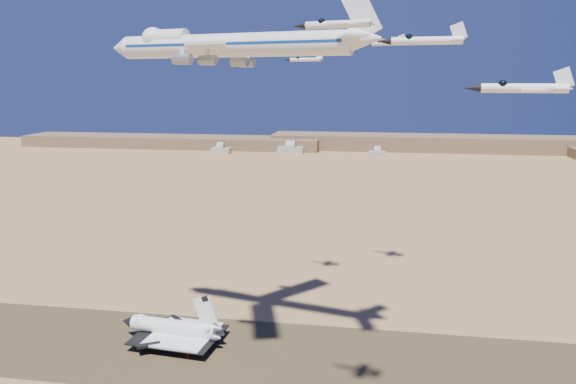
% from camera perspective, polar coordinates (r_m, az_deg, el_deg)
% --- Properties ---
extents(ground, '(1200.00, 1200.00, 0.00)m').
position_cam_1_polar(ground, '(185.08, -5.60, -16.04)').
color(ground, '#A67E4A').
rests_on(ground, ground).
extents(runway, '(600.00, 50.00, 0.06)m').
position_cam_1_polar(runway, '(185.07, -5.60, -16.04)').
color(runway, '#4A3D25').
rests_on(runway, ground).
extents(ridgeline, '(960.00, 90.00, 18.00)m').
position_cam_1_polar(ridgeline, '(690.32, 11.23, 4.74)').
color(ridgeline, '#7C6145').
rests_on(ridgeline, ground).
extents(hangars, '(200.50, 29.50, 30.00)m').
position_cam_1_polar(hangars, '(650.83, -0.15, 4.32)').
color(hangars, '#A49E92').
rests_on(hangars, ground).
extents(shuttle, '(35.89, 24.19, 17.63)m').
position_cam_1_polar(shuttle, '(193.01, -11.61, -13.46)').
color(shuttle, white).
rests_on(shuttle, runway).
extents(carrier_747, '(82.74, 62.48, 20.57)m').
position_cam_1_polar(carrier_747, '(162.76, -6.63, 14.58)').
color(carrier_747, white).
extents(crew_a, '(0.52, 0.68, 1.69)m').
position_cam_1_polar(crew_a, '(185.71, -9.45, -15.74)').
color(crew_a, red).
rests_on(crew_a, runway).
extents(crew_b, '(0.72, 1.02, 1.92)m').
position_cam_1_polar(crew_b, '(184.90, -9.21, -15.82)').
color(crew_b, red).
rests_on(crew_b, runway).
extents(crew_c, '(1.17, 1.08, 1.81)m').
position_cam_1_polar(crew_c, '(183.25, -10.13, -16.14)').
color(crew_c, red).
rests_on(crew_c, runway).
extents(chase_jet_a, '(15.62, 9.02, 3.97)m').
position_cam_1_polar(chase_jet_a, '(109.44, 4.87, 16.62)').
color(chase_jet_a, white).
extents(chase_jet_b, '(14.04, 7.60, 3.50)m').
position_cam_1_polar(chase_jet_b, '(94.71, 13.72, 14.73)').
color(chase_jet_b, white).
extents(chase_jet_c, '(14.83, 8.19, 3.70)m').
position_cam_1_polar(chase_jet_c, '(88.56, 22.65, 9.74)').
color(chase_jet_c, white).
extents(chase_jet_d, '(14.77, 8.29, 3.71)m').
position_cam_1_polar(chase_jet_d, '(209.22, 1.72, 13.31)').
color(chase_jet_d, white).
extents(chase_jet_e, '(16.00, 9.45, 4.11)m').
position_cam_1_polar(chase_jet_e, '(225.03, 10.02, 14.64)').
color(chase_jet_e, white).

